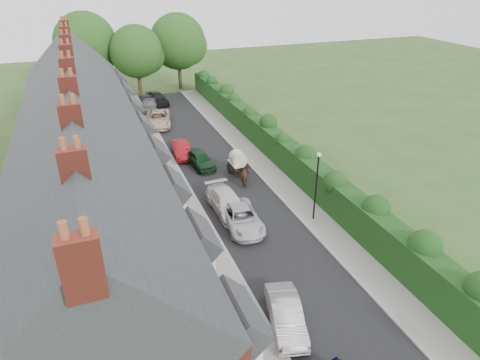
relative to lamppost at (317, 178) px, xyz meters
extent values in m
plane|color=#2D4C1E|center=(-3.40, -4.00, -3.30)|extent=(140.00, 140.00, 0.00)
cube|color=black|center=(-3.90, 7.00, -3.29)|extent=(6.00, 58.00, 0.02)
cube|color=gray|center=(0.20, 7.00, -3.24)|extent=(2.20, 58.00, 0.12)
cube|color=gray|center=(-7.75, 7.00, -3.24)|extent=(1.70, 58.00, 0.12)
cube|color=#9A9A94|center=(-0.85, 7.00, -3.23)|extent=(0.18, 58.00, 0.13)
cube|color=#9A9A94|center=(-6.95, 7.00, -3.23)|extent=(0.18, 58.00, 0.13)
cube|color=#103311|center=(2.00, 7.00, -2.05)|extent=(1.50, 58.00, 2.50)
cube|color=maroon|center=(-14.40, 6.00, -0.05)|extent=(8.00, 40.00, 6.50)
cube|color=#25272D|center=(-14.40, 6.00, 3.20)|extent=(8.00, 40.20, 8.00)
cube|color=black|center=(-9.68, -12.10, 0.50)|extent=(0.06, 1.80, 1.60)
cube|color=#25272D|center=(-10.20, -12.10, 2.30)|extent=(1.70, 2.60, 1.70)
cube|color=white|center=(-10.35, -10.10, 1.10)|extent=(0.12, 1.20, 1.60)
cube|color=white|center=(-10.05, -7.10, -0.70)|extent=(0.70, 2.40, 5.20)
cube|color=black|center=(-9.68, -7.10, -1.90)|extent=(0.06, 1.80, 1.60)
cube|color=black|center=(-9.68, -7.10, 0.50)|extent=(0.06, 1.80, 1.60)
cube|color=#25272D|center=(-10.20, -7.10, 2.30)|extent=(1.70, 2.60, 1.70)
cube|color=#3F2D2D|center=(-10.36, -5.00, -2.25)|extent=(0.08, 0.90, 2.10)
cube|color=white|center=(-10.35, -5.10, 1.10)|extent=(0.12, 1.20, 1.60)
cube|color=white|center=(-10.05, -2.10, -0.70)|extent=(0.70, 2.40, 5.20)
cube|color=black|center=(-9.68, -2.10, -1.90)|extent=(0.06, 1.80, 1.60)
cube|color=black|center=(-9.68, -2.10, 0.50)|extent=(0.06, 1.80, 1.60)
cube|color=#25272D|center=(-10.20, -2.10, 2.30)|extent=(1.70, 2.60, 1.70)
cube|color=#3F2D2D|center=(-10.36, 0.00, -2.25)|extent=(0.08, 0.90, 2.10)
cube|color=white|center=(-10.35, -0.10, 1.10)|extent=(0.12, 1.20, 1.60)
cube|color=white|center=(-10.05, 2.90, -0.70)|extent=(0.70, 2.40, 5.20)
cube|color=black|center=(-9.68, 2.90, -1.90)|extent=(0.06, 1.80, 1.60)
cube|color=black|center=(-9.68, 2.90, 0.50)|extent=(0.06, 1.80, 1.60)
cube|color=#25272D|center=(-10.20, 2.90, 2.30)|extent=(1.70, 2.60, 1.70)
cube|color=#3F2D2D|center=(-10.36, 5.00, -2.25)|extent=(0.08, 0.90, 2.10)
cube|color=white|center=(-10.35, 4.90, 1.10)|extent=(0.12, 1.20, 1.60)
cube|color=white|center=(-10.05, 7.90, -0.70)|extent=(0.70, 2.40, 5.20)
cube|color=black|center=(-9.68, 7.90, -1.90)|extent=(0.06, 1.80, 1.60)
cube|color=black|center=(-9.68, 7.90, 0.50)|extent=(0.06, 1.80, 1.60)
cube|color=#25272D|center=(-10.20, 7.90, 2.30)|extent=(1.70, 2.60, 1.70)
cube|color=#3F2D2D|center=(-10.36, 10.00, -2.25)|extent=(0.08, 0.90, 2.10)
cube|color=white|center=(-10.35, 9.90, 1.10)|extent=(0.12, 1.20, 1.60)
cube|color=white|center=(-10.05, 12.90, -0.70)|extent=(0.70, 2.40, 5.20)
cube|color=black|center=(-9.68, 12.90, -1.90)|extent=(0.06, 1.80, 1.60)
cube|color=black|center=(-9.68, 12.90, 0.50)|extent=(0.06, 1.80, 1.60)
cube|color=#25272D|center=(-10.20, 12.90, 2.30)|extent=(1.70, 2.60, 1.70)
cube|color=#3F2D2D|center=(-10.36, 15.00, -2.25)|extent=(0.08, 0.90, 2.10)
cube|color=white|center=(-10.35, 14.90, 1.10)|extent=(0.12, 1.20, 1.60)
cube|color=white|center=(-10.05, 17.90, -0.70)|extent=(0.70, 2.40, 5.20)
cube|color=black|center=(-9.68, 17.90, -1.90)|extent=(0.06, 1.80, 1.60)
cube|color=black|center=(-9.68, 17.90, 0.50)|extent=(0.06, 1.80, 1.60)
cube|color=#25272D|center=(-10.20, 17.90, 2.30)|extent=(1.70, 2.60, 1.70)
cube|color=#3F2D2D|center=(-10.36, 20.00, -2.25)|extent=(0.08, 0.90, 2.10)
cube|color=white|center=(-10.35, 19.90, 1.10)|extent=(0.12, 1.20, 1.60)
cube|color=white|center=(-10.05, 22.90, -0.70)|extent=(0.70, 2.40, 5.20)
cube|color=black|center=(-9.68, 22.90, -1.90)|extent=(0.06, 1.80, 1.60)
cube|color=black|center=(-9.68, 22.90, 0.50)|extent=(0.06, 1.80, 1.60)
cube|color=#25272D|center=(-10.20, 22.90, 2.30)|extent=(1.70, 2.60, 1.70)
cube|color=#3F2D2D|center=(-10.36, 25.00, -2.25)|extent=(0.08, 0.90, 2.10)
cube|color=white|center=(-10.35, 24.90, 1.10)|extent=(0.12, 1.20, 1.60)
cube|color=maroon|center=(-14.40, -14.00, 7.00)|extent=(0.90, 0.50, 1.60)
cylinder|color=brown|center=(-14.60, -14.00, 7.95)|extent=(0.20, 0.20, 0.50)
cylinder|color=brown|center=(-14.20, -14.00, 7.95)|extent=(0.20, 0.20, 0.50)
cube|color=maroon|center=(-14.40, -9.00, 7.00)|extent=(0.90, 0.50, 1.60)
cylinder|color=brown|center=(-14.60, -9.00, 7.95)|extent=(0.20, 0.20, 0.50)
cylinder|color=brown|center=(-14.20, -9.00, 7.95)|extent=(0.20, 0.20, 0.50)
cube|color=maroon|center=(-14.40, -4.00, 7.00)|extent=(0.90, 0.50, 1.60)
cylinder|color=brown|center=(-14.60, -4.00, 7.95)|extent=(0.20, 0.20, 0.50)
cylinder|color=brown|center=(-14.20, -4.00, 7.95)|extent=(0.20, 0.20, 0.50)
cube|color=maroon|center=(-14.40, 1.00, 7.00)|extent=(0.90, 0.50, 1.60)
cylinder|color=brown|center=(-14.60, 1.00, 7.95)|extent=(0.20, 0.20, 0.50)
cylinder|color=brown|center=(-14.20, 1.00, 7.95)|extent=(0.20, 0.20, 0.50)
cube|color=maroon|center=(-14.40, 6.00, 7.00)|extent=(0.90, 0.50, 1.60)
cylinder|color=brown|center=(-14.60, 6.00, 7.95)|extent=(0.20, 0.20, 0.50)
cylinder|color=brown|center=(-14.20, 6.00, 7.95)|extent=(0.20, 0.20, 0.50)
cube|color=maroon|center=(-14.40, 11.00, 7.00)|extent=(0.90, 0.50, 1.60)
cylinder|color=brown|center=(-14.60, 11.00, 7.95)|extent=(0.20, 0.20, 0.50)
cylinder|color=brown|center=(-14.20, 11.00, 7.95)|extent=(0.20, 0.20, 0.50)
cube|color=maroon|center=(-14.40, 16.00, 7.00)|extent=(0.90, 0.50, 1.60)
cylinder|color=brown|center=(-14.60, 16.00, 7.95)|extent=(0.20, 0.20, 0.50)
cylinder|color=brown|center=(-14.20, 16.00, 7.95)|extent=(0.20, 0.20, 0.50)
cube|color=maroon|center=(-14.40, 21.00, 7.00)|extent=(0.90, 0.50, 1.60)
cylinder|color=brown|center=(-14.60, 21.00, 7.95)|extent=(0.20, 0.20, 0.50)
cylinder|color=brown|center=(-14.20, 21.00, 7.95)|extent=(0.20, 0.20, 0.50)
cube|color=maroon|center=(-14.40, 26.00, 7.00)|extent=(0.90, 0.50, 1.60)
cylinder|color=brown|center=(-14.60, 26.00, 7.95)|extent=(0.20, 0.20, 0.50)
cylinder|color=brown|center=(-14.20, 26.00, 7.95)|extent=(0.20, 0.20, 0.50)
cube|color=maroon|center=(-8.75, -6.50, -2.85)|extent=(0.30, 4.70, 0.90)
cube|color=maroon|center=(-8.75, -1.50, -2.85)|extent=(0.30, 4.70, 0.90)
cube|color=maroon|center=(-8.75, 3.50, -2.85)|extent=(0.30, 4.70, 0.90)
cube|color=maroon|center=(-8.75, 8.50, -2.85)|extent=(0.30, 4.70, 0.90)
cube|color=maroon|center=(-8.75, 13.50, -2.85)|extent=(0.30, 4.70, 0.90)
cube|color=maroon|center=(-8.75, 18.50, -2.85)|extent=(0.30, 4.70, 0.90)
cube|color=maroon|center=(-8.75, 23.50, -2.85)|extent=(0.30, 4.70, 0.90)
cube|color=maroon|center=(-8.75, -9.00, -2.75)|extent=(0.35, 0.35, 1.10)
cube|color=maroon|center=(-8.75, -4.00, -2.75)|extent=(0.35, 0.35, 1.10)
cube|color=maroon|center=(-8.75, 1.00, -2.75)|extent=(0.35, 0.35, 1.10)
cube|color=maroon|center=(-8.75, 6.00, -2.75)|extent=(0.35, 0.35, 1.10)
cube|color=maroon|center=(-8.75, 11.00, -2.75)|extent=(0.35, 0.35, 1.10)
cube|color=maroon|center=(-8.75, 16.00, -2.75)|extent=(0.35, 0.35, 1.10)
cube|color=maroon|center=(-8.75, 21.00, -2.75)|extent=(0.35, 0.35, 1.10)
cube|color=maroon|center=(-8.75, 26.00, -2.75)|extent=(0.35, 0.35, 1.10)
cylinder|color=black|center=(0.00, 0.00, -0.90)|extent=(0.12, 0.12, 4.80)
cylinder|color=black|center=(0.00, 0.00, 1.55)|extent=(0.20, 0.20, 0.10)
sphere|color=silver|center=(0.00, 0.00, 1.70)|extent=(0.32, 0.32, 0.32)
cylinder|color=#332316|center=(-6.40, 36.00, -0.92)|extent=(0.50, 0.50, 4.75)
sphere|color=#194316|center=(-6.40, 36.00, 2.59)|extent=(6.80, 6.80, 6.80)
sphere|color=#194316|center=(-5.04, 36.30, 1.93)|extent=(4.76, 4.76, 4.76)
cylinder|color=#332316|center=(-0.40, 38.00, -0.67)|extent=(0.50, 0.50, 5.25)
sphere|color=#194316|center=(-0.40, 38.00, 3.21)|extent=(7.60, 7.60, 7.60)
sphere|color=#194316|center=(1.12, 38.30, 2.48)|extent=(5.32, 5.32, 5.32)
cylinder|color=#332316|center=(-12.40, 39.00, -0.55)|extent=(0.50, 0.50, 5.50)
sphere|color=#194316|center=(-12.40, 39.00, 3.52)|extent=(8.00, 8.00, 8.00)
sphere|color=#194316|center=(-10.80, 39.30, 2.75)|extent=(5.60, 5.60, 5.60)
imported|color=#A5A6AA|center=(-6.15, -8.16, -2.60)|extent=(2.48, 4.49, 1.40)
imported|color=silver|center=(-5.00, 1.00, -2.61)|extent=(2.67, 5.12, 1.38)
imported|color=silver|center=(-5.28, 3.23, -2.56)|extent=(2.22, 5.12, 1.47)
imported|color=black|center=(-5.00, 11.36, -2.59)|extent=(2.13, 4.29, 1.41)
imported|color=maroon|center=(-6.01, 14.20, -2.61)|extent=(1.75, 4.24, 1.37)
imported|color=beige|center=(-6.36, 23.40, -2.52)|extent=(3.56, 5.94, 1.55)
imported|color=slate|center=(-6.40, 29.00, -2.62)|extent=(2.78, 4.94, 1.35)
imported|color=black|center=(-5.05, 31.32, -2.50)|extent=(2.80, 4.96, 1.59)
imported|color=#54331F|center=(-2.42, 6.75, -2.52)|extent=(1.37, 2.00, 1.55)
cube|color=black|center=(-2.42, 8.71, -2.48)|extent=(1.15, 1.91, 0.48)
cylinder|color=beige|center=(-2.42, 8.71, -1.81)|extent=(1.24, 1.20, 1.24)
cube|color=beige|center=(-2.42, 8.71, -2.25)|extent=(1.26, 1.96, 0.04)
cylinder|color=black|center=(-3.04, 9.29, -2.87)|extent=(0.08, 0.86, 0.86)
cylinder|color=black|center=(-1.80, 9.29, -2.87)|extent=(0.08, 0.86, 0.86)
cylinder|color=black|center=(-2.75, 7.66, -2.44)|extent=(0.06, 1.72, 0.06)
cylinder|color=black|center=(-2.09, 7.66, -2.44)|extent=(0.06, 1.72, 0.06)
camera|label=1|loc=(-13.79, -22.10, 12.87)|focal=32.00mm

